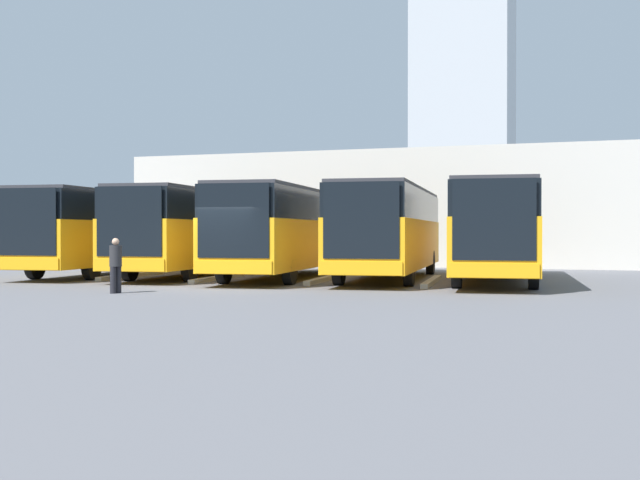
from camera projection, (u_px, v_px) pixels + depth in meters
name	position (u px, v px, depth m)	size (l,w,h in m)	color
ground_plane	(215.00, 289.00, 24.50)	(600.00, 600.00, 0.00)	#5B5B60
bus_0	(496.00, 228.00, 28.11)	(3.80, 12.45, 3.35)	orange
curb_divider_0	(432.00, 281.00, 27.03)	(0.24, 5.30, 0.15)	#B2B2AD
bus_1	(390.00, 229.00, 29.53)	(3.80, 12.45, 3.35)	orange
curb_divider_1	(325.00, 279.00, 28.45)	(0.24, 5.30, 0.15)	#B2B2AD
bus_2	(286.00, 229.00, 30.24)	(3.80, 12.45, 3.35)	orange
curb_divider_2	(219.00, 278.00, 29.17)	(0.24, 5.30, 0.15)	#B2B2AD
bus_3	(199.00, 229.00, 31.85)	(3.80, 12.45, 3.35)	orange
curb_divider_3	(132.00, 275.00, 30.78)	(0.24, 5.30, 0.15)	#B2B2AD
bus_4	(112.00, 229.00, 32.90)	(3.80, 12.45, 3.35)	orange
pedestrian	(116.00, 264.00, 22.71)	(0.42, 0.42, 1.57)	black
station_building	(393.00, 211.00, 46.55)	(26.57, 15.76, 5.95)	beige
office_tower	(464.00, 60.00, 172.36)	(20.16, 20.16, 78.78)	#ADB2B7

